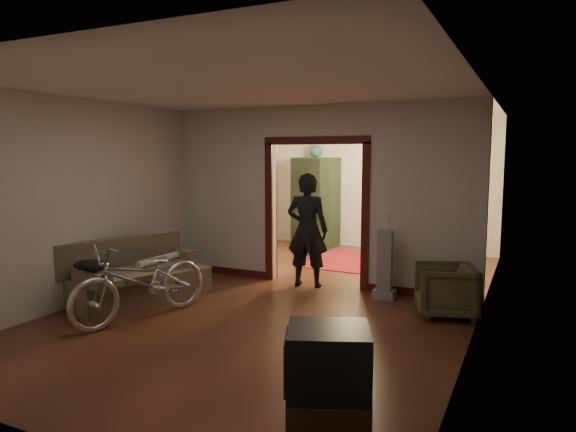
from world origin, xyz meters
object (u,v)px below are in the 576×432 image
Objects in this scene: desk at (418,240)px; sofa at (139,270)px; locker at (316,202)px; person at (307,230)px; armchair at (446,290)px; bicycle at (142,280)px.

sofa is at bearing -116.52° from desk.
person is at bearing -65.27° from locker.
person is 2.00× the size of desk.
armchair is at bearing -45.28° from locker.
locker is at bearing 103.25° from sofa.
sofa is 2.58× the size of armchair.
bicycle is 6.00m from desk.
bicycle reaches higher than armchair.
person is at bearing -104.48° from desk.
person reaches higher than armchair.
sofa is 1.07× the size of person.
armchair is 0.82× the size of desk.
armchair is 2.33m from person.
armchair is 5.39m from locker.
bicycle is at bearing -84.92° from locker.
person reaches higher than desk.
sofa is at bearing 35.59° from person.
armchair is (4.01, 1.12, -0.10)m from sofa.
locker is at bearing -77.05° from person.
sofa reaches higher than desk.
desk is at bearing -116.26° from person.
person is at bearing -123.61° from armchair.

